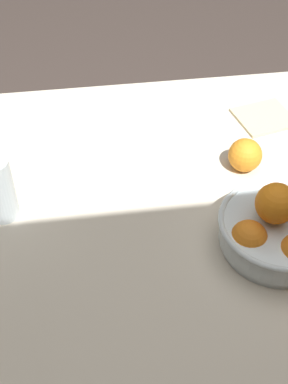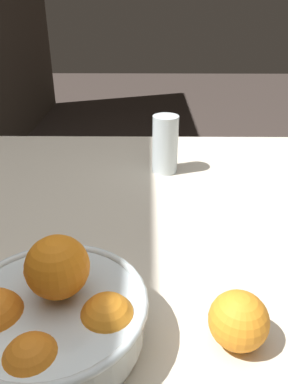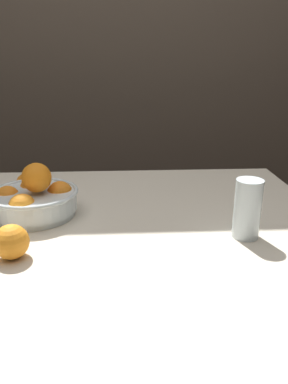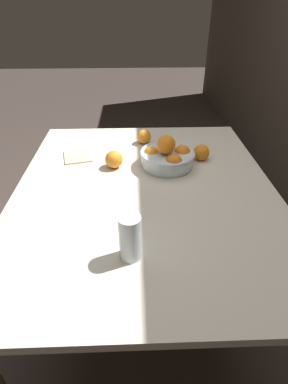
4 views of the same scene
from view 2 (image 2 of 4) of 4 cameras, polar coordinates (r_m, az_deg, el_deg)
name	(u,v)px [view 2 (image 2 of 4)]	position (r m, az deg, el deg)	size (l,w,h in m)	color
dining_table	(139,287)	(0.73, -0.77, -14.31)	(1.31, 1.07, 0.75)	beige
fruit_bowl	(52,314)	(0.53, -13.83, -17.60)	(0.25, 0.25, 0.16)	silver
juice_glass	(165,147)	(0.98, 3.23, 6.86)	(0.07, 0.07, 0.15)	#F4A314
orange_loose_near_bowl	(238,320)	(0.53, 14.19, -18.45)	(0.08, 0.08, 0.08)	orange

